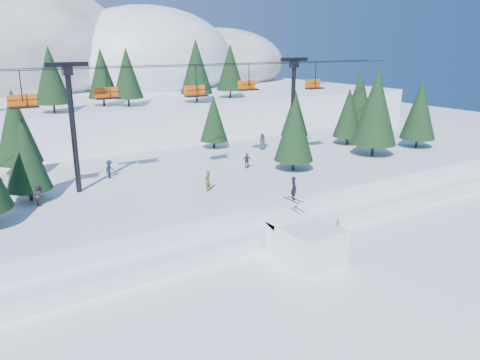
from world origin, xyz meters
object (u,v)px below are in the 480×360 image
chairlift (185,100)px  banner_near (322,226)px  banner_far (359,208)px  jump_kicker (305,241)px

chairlift → banner_near: bearing=-67.5°
chairlift → banner_far: chairlift is taller
jump_kicker → banner_far: (9.75, 4.27, -0.78)m
banner_far → banner_near: bearing=-165.9°
jump_kicker → chairlift: size_ratio=0.12×
banner_far → jump_kicker: bearing=-156.3°
chairlift → banner_near: 16.30m
jump_kicker → banner_near: (4.19, 2.88, -0.78)m
jump_kicker → banner_far: 10.68m
jump_kicker → banner_near: jump_kicker is taller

